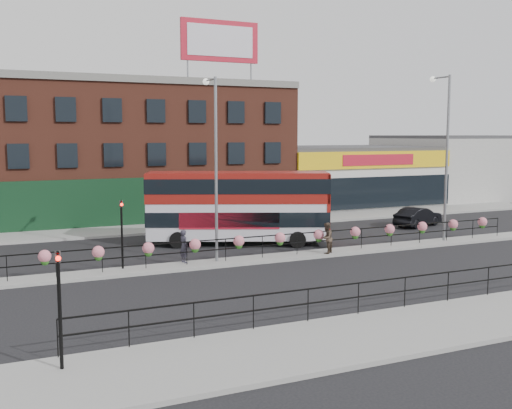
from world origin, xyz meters
name	(u,v)px	position (x,y,z in m)	size (l,w,h in m)	color
ground	(280,259)	(0.00, 0.00, 0.00)	(120.00, 120.00, 0.00)	black
south_pavement	(441,324)	(0.00, -12.00, 0.07)	(60.00, 4.00, 0.15)	gray
north_pavement	(203,225)	(0.00, 12.00, 0.07)	(60.00, 4.00, 0.15)	gray
median	(280,257)	(0.00, 0.00, 0.07)	(60.00, 1.60, 0.15)	gray
yellow_line_inner	(397,308)	(0.00, -9.70, 0.01)	(60.00, 0.10, 0.01)	gold
yellow_line_outer	(400,309)	(0.00, -9.88, 0.01)	(60.00, 0.10, 0.01)	gold
brick_building	(120,151)	(-4.00, 19.96, 5.13)	(25.00, 12.21, 10.30)	brown
supermarket	(339,175)	(16.00, 19.90, 2.65)	(15.00, 12.25, 5.30)	silver
warehouse_east	(462,166)	(30.75, 20.00, 3.15)	(14.50, 12.00, 6.30)	#A8A7A3
billboard	(220,41)	(2.50, 14.99, 13.18)	(6.00, 0.29, 4.40)	#AD1427
median_railing	(280,239)	(0.00, 0.00, 1.05)	(30.04, 0.56, 1.23)	black
south_railing	(358,291)	(-2.00, -10.10, 0.96)	(20.04, 0.05, 1.12)	black
double_decker_bus	(239,200)	(-0.35, 4.65, 2.59)	(10.56, 6.38, 4.22)	silver
car	(418,217)	(13.71, 5.90, 0.67)	(4.33, 2.67, 1.35)	black
pedestrian_a	(184,246)	(-4.99, 0.47, 0.96)	(0.51, 0.66, 1.62)	#2A2935
pedestrian_b	(327,238)	(2.54, -0.41, 0.97)	(1.01, 0.98, 1.63)	#443529
lamp_column_west	(214,153)	(-3.41, 0.39, 5.48)	(0.32, 1.58, 9.00)	gray
lamp_column_east	(444,143)	(10.91, 0.37, 5.88)	(0.35, 1.70, 9.66)	gray
traffic_light_south	(59,284)	(-12.00, -11.01, 2.47)	(0.15, 0.28, 3.65)	black
traffic_light_median	(122,219)	(-8.00, 0.39, 2.47)	(0.15, 0.28, 3.65)	black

